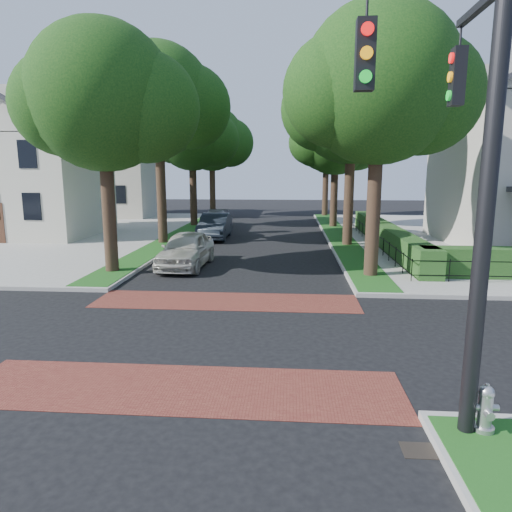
{
  "coord_description": "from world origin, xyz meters",
  "views": [
    {
      "loc": [
        2.14,
        -11.75,
        4.39
      ],
      "look_at": [
        1.02,
        3.17,
        1.6
      ],
      "focal_mm": 32.0,
      "sensor_mm": 36.0,
      "label": 1
    }
  ],
  "objects_px": {
    "parked_car_middle": "(215,226)",
    "parked_car_rear": "(215,220)",
    "traffic_signal": "(472,150)",
    "parked_car_front": "(186,249)",
    "fire_hydrant": "(485,409)"
  },
  "relations": [
    {
      "from": "parked_car_front",
      "to": "parked_car_middle",
      "type": "bearing_deg",
      "value": 93.12
    },
    {
      "from": "fire_hydrant",
      "to": "traffic_signal",
      "type": "bearing_deg",
      "value": 169.16
    },
    {
      "from": "parked_car_middle",
      "to": "parked_car_rear",
      "type": "bearing_deg",
      "value": 98.6
    },
    {
      "from": "parked_car_front",
      "to": "parked_car_middle",
      "type": "distance_m",
      "value": 9.11
    },
    {
      "from": "traffic_signal",
      "to": "fire_hydrant",
      "type": "height_order",
      "value": "traffic_signal"
    },
    {
      "from": "parked_car_rear",
      "to": "fire_hydrant",
      "type": "xyz_separation_m",
      "value": [
        8.98,
        -27.39,
        -0.14
      ]
    },
    {
      "from": "parked_car_front",
      "to": "parked_car_middle",
      "type": "xyz_separation_m",
      "value": [
        -0.16,
        9.11,
        -0.0
      ]
    },
    {
      "from": "parked_car_middle",
      "to": "parked_car_rear",
      "type": "xyz_separation_m",
      "value": [
        -0.81,
        4.96,
        -0.13
      ]
    },
    {
      "from": "parked_car_rear",
      "to": "parked_car_front",
      "type": "bearing_deg",
      "value": -87.51
    },
    {
      "from": "parked_car_rear",
      "to": "fire_hydrant",
      "type": "distance_m",
      "value": 28.83
    },
    {
      "from": "parked_car_front",
      "to": "parked_car_rear",
      "type": "xyz_separation_m",
      "value": [
        -0.96,
        14.07,
        -0.13
      ]
    },
    {
      "from": "parked_car_front",
      "to": "traffic_signal",
      "type": "bearing_deg",
      "value": -58.05
    },
    {
      "from": "fire_hydrant",
      "to": "parked_car_rear",
      "type": "bearing_deg",
      "value": 118.76
    },
    {
      "from": "traffic_signal",
      "to": "fire_hydrant",
      "type": "distance_m",
      "value": 4.19
    },
    {
      "from": "traffic_signal",
      "to": "parked_car_middle",
      "type": "relative_size",
      "value": 1.6
    }
  ]
}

